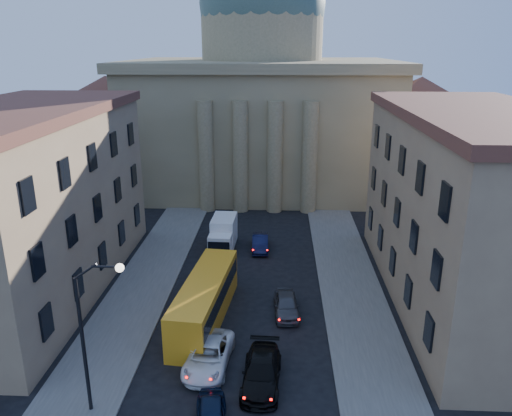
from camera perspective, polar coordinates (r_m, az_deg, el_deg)
The scene contains 12 objects.
sidewalk_left at distance 38.69m, azimuth -14.52°, elevation -11.72°, with size 5.00×60.00×0.15m, color #585550.
sidewalk_right at distance 37.56m, azimuth 11.78°, elevation -12.47°, with size 5.00×60.00×0.15m, color #585550.
church at distance 69.77m, azimuth 0.66°, elevation 12.36°, with size 68.02×28.76×36.60m.
building_left at distance 42.47m, azimuth -24.78°, elevation 0.67°, with size 11.60×26.60×14.70m.
building_right at distance 40.39m, azimuth 23.59°, elevation -0.01°, with size 11.60×26.60×14.70m.
street_lamp at distance 27.52m, azimuth -18.33°, elevation -12.71°, with size 2.62×0.44×8.83m.
car_left_mid at distance 32.17m, azimuth -5.43°, elevation -16.42°, with size 2.53×5.48×1.52m, color white.
car_right_mid at distance 30.68m, azimuth 0.64°, elevation -18.22°, with size 2.19×5.40×1.57m, color black.
car_right_far at distance 37.47m, azimuth 3.48°, elevation -10.99°, with size 1.76×4.36×1.49m, color #444348.
car_right_distant at distance 48.39m, azimuth 0.48°, elevation -3.99°, with size 1.51×4.34×1.43m, color black.
city_bus at distance 36.40m, azimuth -5.86°, elevation -10.27°, with size 3.68×11.45×3.17m.
box_truck at distance 48.35m, azimuth -3.79°, elevation -3.14°, with size 2.32×5.56×3.02m.
Camera 1 is at (2.53, -13.89, 19.01)m, focal length 35.00 mm.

